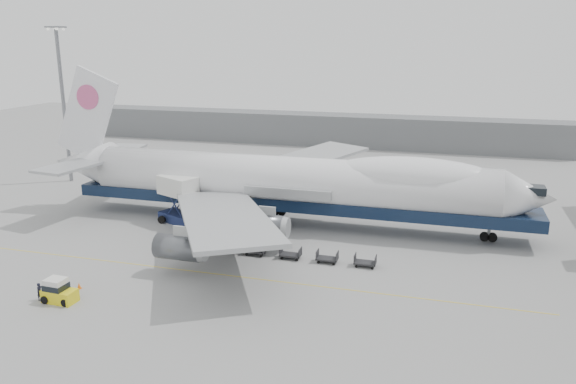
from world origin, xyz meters
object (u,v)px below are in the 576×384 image
(airliner, at_px, (292,182))
(baggage_tug, at_px, (58,292))
(catering_truck, at_px, (178,197))
(ground_worker, at_px, (40,292))

(airliner, bearing_deg, baggage_tug, -117.55)
(catering_truck, xyz_separation_m, ground_worker, (-1.89, -24.53, -2.63))
(airliner, xyz_separation_m, catering_truck, (-14.48, -3.48, -2.16))
(catering_truck, bearing_deg, baggage_tug, -66.47)
(catering_truck, bearing_deg, ground_worker, -70.82)
(catering_truck, height_order, ground_worker, catering_truck)
(airliner, bearing_deg, ground_worker, -120.31)
(ground_worker, bearing_deg, catering_truck, 8.08)
(airliner, height_order, catering_truck, airliner)
(airliner, relative_size, ground_worker, 40.01)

